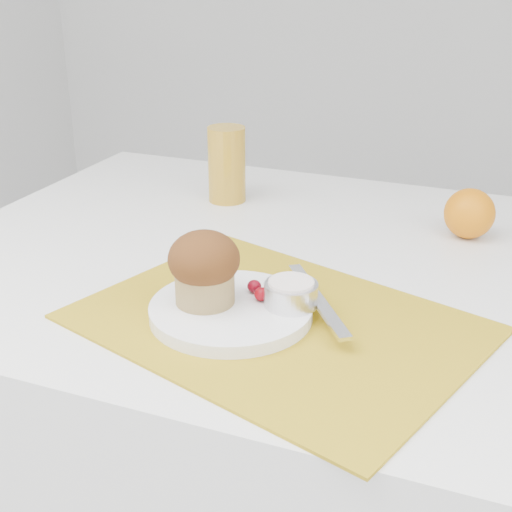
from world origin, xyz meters
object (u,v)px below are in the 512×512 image
at_px(plate, 231,310).
at_px(muffin, 204,267).
at_px(table, 330,477).
at_px(orange, 469,213).
at_px(juice_glass, 227,164).

height_order(plate, muffin, muffin).
xyz_separation_m(table, muffin, (-0.11, -0.20, 0.44)).
relative_size(orange, muffin, 0.86).
relative_size(orange, juice_glass, 0.59).
distance_m(plate, juice_glass, 0.44).
height_order(orange, muffin, muffin).
bearing_deg(juice_glass, muffin, -69.54).
height_order(table, orange, orange).
bearing_deg(juice_glass, table, -36.67).
relative_size(plate, orange, 2.55).
xyz_separation_m(orange, juice_glass, (-0.41, 0.02, 0.03)).
relative_size(plate, muffin, 2.19).
bearing_deg(orange, muffin, -124.68).
bearing_deg(muffin, plate, 7.18).
height_order(juice_glass, muffin, juice_glass).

